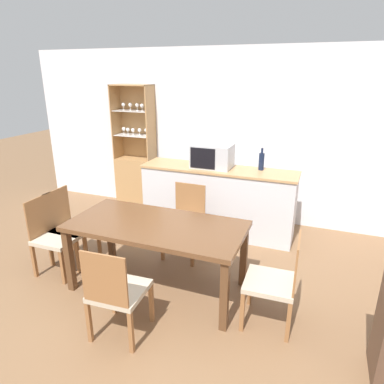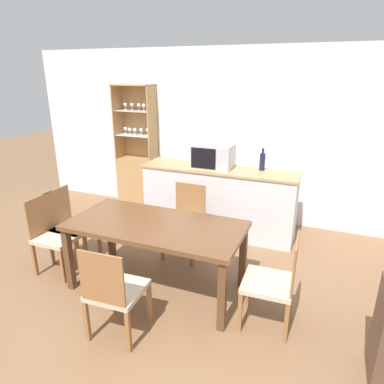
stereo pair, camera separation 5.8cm
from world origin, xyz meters
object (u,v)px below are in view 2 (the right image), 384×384
dining_chair_head_far (185,221)px  microwave (213,156)px  display_cabinet (138,171)px  dining_chair_side_left_near (55,235)px  dining_chair_side_right_near (274,282)px  wine_bottle (262,161)px  dining_chair_head_near (114,291)px  dining_chair_side_left_far (70,226)px  dining_table (156,231)px

dining_chair_head_far → microwave: (0.08, 0.79, 0.66)m
display_cabinet → dining_chair_head_far: bearing=-42.0°
display_cabinet → dining_chair_side_left_near: 2.18m
dining_chair_side_right_near → microwave: bearing=32.4°
dining_chair_head_far → dining_chair_side_left_near: same height
display_cabinet → wine_bottle: 2.23m
display_cabinet → dining_chair_side_left_near: display_cabinet is taller
display_cabinet → wine_bottle: (2.15, -0.38, 0.47)m
dining_chair_head_far → microwave: microwave is taller
dining_chair_side_right_near → dining_chair_head_near: 1.39m
dining_chair_side_left_far → dining_table: bearing=84.6°
display_cabinet → dining_chair_side_left_near: (0.18, -2.17, -0.16)m
display_cabinet → microwave: 1.65m
display_cabinet → dining_chair_side_right_near: display_cabinet is taller
dining_chair_head_near → dining_table: bearing=87.2°
dining_chair_side_left_far → wine_bottle: (1.97, 1.53, 0.63)m
dining_table → dining_chair_side_left_near: 1.26m
dining_table → microwave: microwave is taller
dining_chair_side_left_far → dining_chair_side_left_near: bearing=0.6°
dining_chair_head_far → dining_chair_head_near: (0.00, -1.54, 0.00)m
dining_chair_head_near → dining_chair_side_left_near: same height
dining_chair_head_far → dining_chair_head_near: 1.54m
dining_table → dining_chair_side_right_near: dining_chair_side_right_near is taller
dining_chair_side_right_near → wine_bottle: 1.96m
dining_chair_head_near → wine_bottle: bearing=70.1°
dining_table → microwave: (0.08, 1.56, 0.45)m
dining_chair_side_left_far → wine_bottle: 2.57m
dining_chair_head_near → wine_bottle: wine_bottle is taller
dining_chair_side_right_near → dining_chair_side_left_far: size_ratio=1.00×
dining_chair_side_right_near → microwave: microwave is taller
dining_table → dining_chair_side_left_near: dining_chair_side_left_near is taller
dining_chair_head_near → dining_chair_side_left_far: bearing=141.0°
microwave → display_cabinet: bearing=162.2°
dining_chair_side_left_far → dining_chair_side_left_near: 0.26m
dining_table → dining_chair_head_far: size_ratio=2.01×
dining_chair_side_right_near → dining_chair_side_left_far: (-2.46, 0.26, 0.00)m
dining_chair_side_left_near → dining_table: bearing=95.5°
dining_chair_side_left_far → microwave: size_ratio=1.65×
dining_chair_head_far → dining_chair_side_left_far: bearing=28.8°
dining_chair_head_near → microwave: size_ratio=1.65×
dining_chair_side_left_far → dining_chair_side_left_near: same height
display_cabinet → dining_chair_side_left_far: display_cabinet is taller
dining_chair_side_right_near → dining_chair_head_far: (-1.23, 0.90, 0.00)m
dining_table → dining_chair_head_far: bearing=89.9°
dining_table → dining_chair_side_left_far: (-1.23, 0.13, -0.22)m
dining_chair_side_right_near → dining_chair_head_near: bearing=115.6°
wine_bottle → dining_chair_side_left_near: bearing=-137.8°
dining_chair_head_near → wine_bottle: 2.61m
dining_chair_head_near → dining_chair_side_left_near: bearing=149.7°
dining_chair_side_right_near → dining_chair_head_far: size_ratio=1.00×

